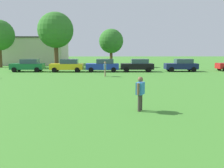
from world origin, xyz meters
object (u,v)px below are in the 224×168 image
Objects in this scene: adult_bystander at (140,91)px; parked_car_navy_4 at (182,65)px; bystander_near_trees at (105,68)px; parked_car_yellow_1 at (67,65)px; tree_center at (56,30)px; tree_far_right at (111,41)px; parked_car_black_3 at (138,65)px; parked_car_green_0 at (28,65)px; parked_car_blue_2 at (103,65)px.

parked_car_navy_4 reaches higher than adult_bystander.
bystander_near_trees is 7.70m from parked_car_yellow_1.
bystander_near_trees is at bearing -59.55° from tree_center.
adult_bystander is 0.38× the size of parked_car_yellow_1.
parked_car_yellow_1 is (-5.00, 5.85, -0.10)m from bystander_near_trees.
tree_far_right is at bearing 16.01° from tree_center.
parked_car_yellow_1 is 9.59m from tree_center.
tree_far_right is (5.96, 10.12, 3.49)m from parked_car_yellow_1.
tree_center reaches higher than parked_car_black_3.
parked_car_green_0 is (-10.28, 6.23, -0.10)m from bystander_near_trees.
adult_bystander is 22.14m from parked_car_black_3.
parked_car_blue_2 is 10.59m from parked_car_navy_4.
adult_bystander is 25.28m from parked_car_green_0.
tree_far_right is at bearing -71.45° from parked_car_black_3.
tree_center reaches higher than parked_car_blue_2.
adult_bystander is at bearing 3.80° from bystander_near_trees.
tree_far_right is (1.26, 10.03, 3.49)m from parked_car_blue_2.
parked_car_green_0 reaches higher than adult_bystander.
adult_bystander is 32.16m from tree_far_right.
adult_bystander is 0.26× the size of tree_far_right.
tree_center is at bearing -152.07° from bystander_near_trees.
parked_car_blue_2 is 0.49× the size of tree_center.
adult_bystander is 31.38m from tree_center.
parked_car_yellow_1 is 1.00× the size of parked_car_blue_2.
tree_center is at bearing -21.54° from parked_car_navy_4.
parked_car_green_0 is at bearing -108.26° from tree_center.
parked_car_green_0 is 1.00× the size of parked_car_navy_4.
parked_car_yellow_1 is (-6.77, 21.85, -0.13)m from adult_bystander.
parked_car_navy_4 is (8.51, 22.26, -0.13)m from adult_bystander.
parked_car_black_3 reaches higher than bystander_near_trees.
bystander_near_trees is at bearing 31.34° from parked_car_navy_4.
parked_car_blue_2 reaches higher than bystander_near_trees.
tree_center is at bearing -69.11° from parked_car_yellow_1.
parked_car_blue_2 is at bearing 1.68° from parked_car_navy_4.
tree_far_right reaches higher than parked_car_green_0.
tree_far_right is (-9.32, 9.72, 3.49)m from parked_car_navy_4.
parked_car_black_3 is at bearing 141.77° from bystander_near_trees.
parked_car_green_0 is 1.00× the size of parked_car_blue_2.
parked_car_black_3 is at bearing 179.08° from parked_car_green_0.
adult_bystander is 0.38× the size of parked_car_black_3.
parked_car_black_3 is 0.49× the size of tree_center.
tree_center is at bearing -163.99° from tree_far_right.
bystander_near_trees is 0.38× the size of parked_car_blue_2.
parked_car_blue_2 is (-0.30, 5.95, -0.10)m from bystander_near_trees.
parked_car_navy_4 is (20.56, 0.03, 0.00)m from parked_car_green_0.
parked_car_green_0 is 1.00× the size of parked_car_yellow_1.
parked_car_black_3 is 1.00× the size of parked_car_navy_4.
parked_car_black_3 is (14.59, -0.23, 0.00)m from parked_car_green_0.
adult_bystander is 0.38× the size of parked_car_green_0.
parked_car_yellow_1 is 12.25m from tree_far_right.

